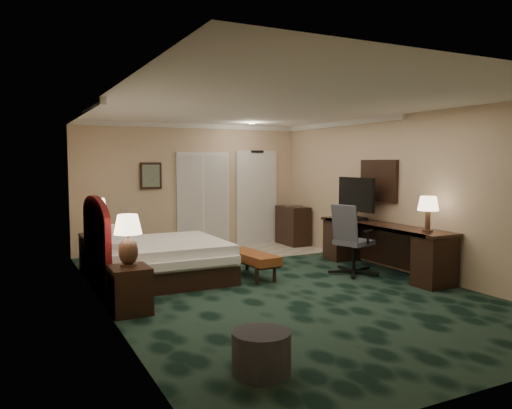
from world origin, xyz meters
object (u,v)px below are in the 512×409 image
tv (356,199)px  desk_chair (354,239)px  ottoman (261,352)px  nightstand_near (130,290)px  lamp_near (128,241)px  minibar (293,226)px  bed (161,261)px  bed_bench (252,265)px  desk (382,248)px  lamp_far (98,216)px  nightstand_far (97,253)px

tv → desk_chair: (-0.56, -0.68, -0.62)m
ottoman → nightstand_near: bearing=105.5°
lamp_near → minibar: size_ratio=0.74×
bed → bed_bench: (1.40, -0.45, -0.11)m
bed → minibar: bearing=28.4°
bed → desk: size_ratio=0.69×
bed_bench → desk_chair: bearing=-25.2°
bed → ottoman: bearing=-92.7°
lamp_far → ottoman: 5.09m
desk → nightstand_near: bearing=-174.5°
nightstand_near → tv: tv is taller
lamp_near → minibar: (4.47, 3.47, -0.47)m
lamp_far → ottoman: lamp_far is taller
desk → lamp_far: bearing=152.7°
nightstand_near → desk_chair: 3.90m
nightstand_far → desk: (4.40, -2.23, 0.09)m
tv → minibar: bearing=90.2°
nightstand_far → desk_chair: size_ratio=0.54×
desk → minibar: minibar is taller
lamp_near → desk_chair: 3.90m
bed → lamp_far: lamp_far is taller
lamp_far → desk: bearing=-27.3°
lamp_near → lamp_far: 2.65m
ottoman → desk_chair: 4.30m
nightstand_far → lamp_far: 0.63m
nightstand_far → desk: size_ratio=0.23×
ottoman → minibar: (3.82, 5.82, 0.25)m
tv → lamp_far: bearing=162.3°
lamp_near → desk: bearing=5.2°
bed → tv: bearing=-5.6°
lamp_far → ottoman: size_ratio=1.15×
bed → lamp_near: lamp_near is taller
nightstand_near → desk: 4.44m
desk_chair → minibar: bearing=63.2°
ottoman → bed_bench: bearing=65.1°
lamp_far → nightstand_far: bearing=-162.3°
lamp_near → desk_chair: (3.86, 0.47, -0.32)m
nightstand_far → bed_bench: (2.20, -1.59, -0.12)m
bed → desk_chair: bearing=-18.8°
lamp_far → bed_bench: 2.79m
ottoman → desk_chair: size_ratio=0.45×
lamp_far → tv: (4.36, -1.50, 0.26)m
lamp_near → nightstand_far: bearing=89.4°
nightstand_near → bed_bench: nightstand_near is taller
nightstand_near → bed_bench: (2.23, 1.07, -0.09)m
lamp_far → tv: size_ratio=0.61×
bed → nightstand_far: bearing=125.4°
nightstand_near → ottoman: nightstand_near is taller
lamp_far → bed_bench: size_ratio=0.52×
nightstand_far → desk: bearing=-26.9°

